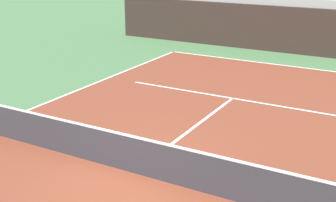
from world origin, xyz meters
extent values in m
plane|color=#477042|center=(0.00, 0.00, 0.00)|extent=(80.00, 80.00, 0.00)
cube|color=brown|center=(0.00, 0.00, 0.01)|extent=(11.00, 24.00, 0.01)
cube|color=white|center=(0.00, 11.95, 0.01)|extent=(11.00, 0.10, 0.00)
cube|color=white|center=(0.00, 6.40, 0.01)|extent=(8.26, 0.10, 0.00)
cube|color=white|center=(0.00, 3.20, 0.01)|extent=(0.10, 6.40, 0.00)
cube|color=#33231E|center=(0.00, 14.65, 1.16)|extent=(20.34, 0.30, 2.31)
cube|color=#9E9E99|center=(0.00, 16.00, 1.36)|extent=(20.34, 2.40, 2.72)
cube|color=#9E9E99|center=(0.00, 18.40, 1.78)|extent=(20.34, 2.40, 3.57)
cube|color=#333338|center=(0.00, 0.00, 0.47)|extent=(10.90, 0.02, 0.92)
cube|color=white|center=(0.00, 0.00, 0.96)|extent=(10.90, 0.04, 0.05)
camera|label=1|loc=(5.43, -7.97, 5.14)|focal=48.06mm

